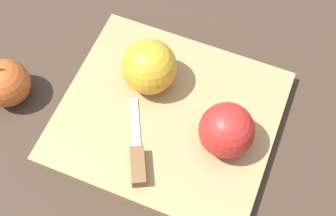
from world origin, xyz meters
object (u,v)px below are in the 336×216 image
(apple_half_left, at_px, (227,130))
(apple_half_right, at_px, (149,67))
(knife, at_px, (138,161))
(apple_whole, at_px, (6,83))

(apple_half_left, distance_m, apple_half_right, 0.16)
(knife, xyz_separation_m, apple_whole, (0.24, -0.07, 0.01))
(knife, distance_m, apple_whole, 0.25)
(apple_half_right, height_order, apple_whole, apple_half_right)
(apple_half_right, height_order, knife, apple_half_right)
(apple_half_left, xyz_separation_m, knife, (0.11, 0.07, -0.03))
(knife, relative_size, apple_whole, 1.60)
(apple_whole, bearing_deg, apple_half_right, -161.10)
(apple_whole, bearing_deg, apple_half_left, -179.92)
(apple_half_left, height_order, apple_half_right, apple_half_right)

